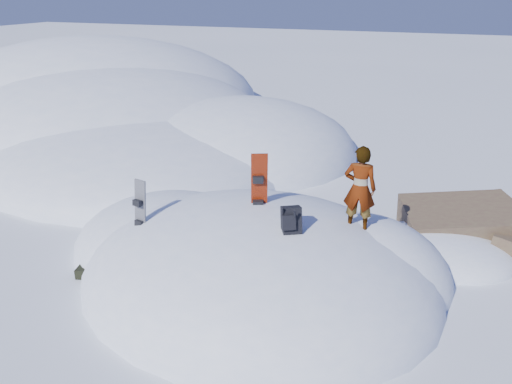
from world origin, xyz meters
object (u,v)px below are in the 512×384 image
(snowboard_dark, at_px, (140,215))
(person, at_px, (360,189))
(snowboard_red, at_px, (259,194))
(backpack, at_px, (291,220))

(snowboard_dark, bearing_deg, person, 26.84)
(snowboard_red, relative_size, person, 1.05)
(snowboard_dark, xyz_separation_m, person, (3.94, 1.12, 0.69))
(backpack, xyz_separation_m, person, (0.97, 0.99, 0.35))
(snowboard_red, relative_size, snowboard_dark, 1.19)
(snowboard_red, distance_m, snowboard_dark, 2.31)
(snowboard_dark, relative_size, person, 0.88)
(snowboard_red, bearing_deg, snowboard_dark, -179.41)
(backpack, bearing_deg, person, 14.88)
(snowboard_red, xyz_separation_m, person, (1.86, 0.18, 0.31))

